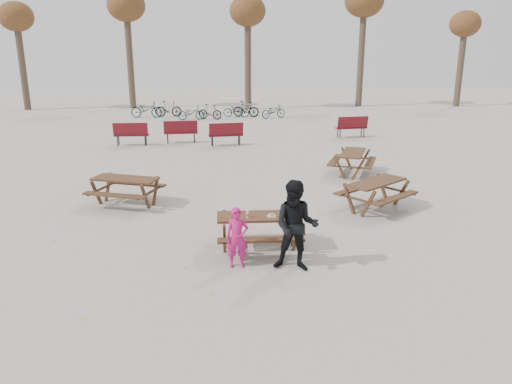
{
  "coord_description": "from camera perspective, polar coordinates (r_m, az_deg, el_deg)",
  "views": [
    {
      "loc": [
        -0.73,
        -10.1,
        4.31
      ],
      "look_at": [
        0.0,
        1.0,
        1.0
      ],
      "focal_mm": 35.0,
      "sensor_mm": 36.0,
      "label": 1
    }
  ],
  "objects": [
    {
      "name": "food_tray",
      "position": [
        10.6,
        1.79,
        -2.81
      ],
      "size": [
        0.18,
        0.11,
        0.03
      ],
      "primitive_type": "cube",
      "color": "silver",
      "rests_on": "main_picnic_table"
    },
    {
      "name": "park_bench_row",
      "position": [
        22.72,
        -3.6,
        6.94
      ],
      "size": [
        11.72,
        2.3,
        1.03
      ],
      "color": "maroon",
      "rests_on": "ground"
    },
    {
      "name": "bread_roll",
      "position": [
        10.59,
        1.8,
        -2.59
      ],
      "size": [
        0.14,
        0.06,
        0.05
      ],
      "primitive_type": "ellipsoid",
      "color": "tan",
      "rests_on": "food_tray"
    },
    {
      "name": "bicycle_row",
      "position": [
        30.65,
        -5.87,
        9.27
      ],
      "size": [
        9.43,
        2.1,
        0.97
      ],
      "color": "black",
      "rests_on": "ground"
    },
    {
      "name": "tree_row",
      "position": [
        35.34,
        -1.19,
        19.64
      ],
      "size": [
        32.17,
        3.52,
        8.26
      ],
      "color": "#382B21",
      "rests_on": "ground"
    },
    {
      "name": "picnic_table_north",
      "position": [
        14.28,
        -14.63,
        0.07
      ],
      "size": [
        2.17,
        1.95,
        0.77
      ],
      "primitive_type": null,
      "rotation": [
        0.0,
        0.0,
        -0.33
      ],
      "color": "#3D2816",
      "rests_on": "ground"
    },
    {
      "name": "fallen_leaves",
      "position": [
        13.37,
        1.72,
        -2.22
      ],
      "size": [
        11.0,
        11.0,
        0.01
      ],
      "primitive_type": null,
      "color": "gold",
      "rests_on": "ground"
    },
    {
      "name": "picnic_table_far",
      "position": [
        17.42,
        10.94,
        3.26
      ],
      "size": [
        2.02,
        2.21,
        0.78
      ],
      "primitive_type": null,
      "rotation": [
        0.0,
        0.0,
        1.19
      ],
      "color": "#3D2816",
      "rests_on": "ground"
    },
    {
      "name": "ground",
      "position": [
        11.0,
        0.34,
        -6.49
      ],
      "size": [
        80.0,
        80.0,
        0.0
      ],
      "primitive_type": "plane",
      "color": "gray",
      "rests_on": "ground"
    },
    {
      "name": "soda_bottle",
      "position": [
        10.58,
        -0.98,
        -2.55
      ],
      "size": [
        0.07,
        0.07,
        0.17
      ],
      "color": "silver",
      "rests_on": "main_picnic_table"
    },
    {
      "name": "main_picnic_table",
      "position": [
        10.79,
        0.35,
        -3.62
      ],
      "size": [
        1.8,
        1.45,
        0.78
      ],
      "color": "#3D2816",
      "rests_on": "ground"
    },
    {
      "name": "child",
      "position": [
        9.93,
        -2.17,
        -5.25
      ],
      "size": [
        0.46,
        0.31,
        1.24
      ],
      "primitive_type": "imported",
      "rotation": [
        0.0,
        0.0,
        0.02
      ],
      "color": "#BD1768",
      "rests_on": "ground"
    },
    {
      "name": "picnic_table_east",
      "position": [
        13.82,
        13.52,
        -0.36
      ],
      "size": [
        2.34,
        2.28,
        0.78
      ],
      "primitive_type": null,
      "rotation": [
        0.0,
        0.0,
        0.66
      ],
      "color": "#3D2816",
      "rests_on": "ground"
    },
    {
      "name": "adult",
      "position": [
        9.73,
        4.61,
        -3.91
      ],
      "size": [
        1.03,
        0.88,
        1.83
      ],
      "primitive_type": "imported",
      "rotation": [
        0.0,
        0.0,
        -0.24
      ],
      "color": "black",
      "rests_on": "ground"
    }
  ]
}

